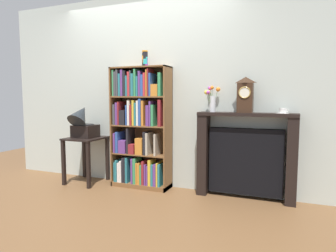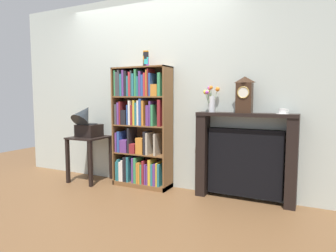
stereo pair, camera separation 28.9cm
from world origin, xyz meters
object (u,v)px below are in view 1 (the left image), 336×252
Objects in this scene: side_table_left at (86,149)px; flower_vase at (212,99)px; bookshelf at (139,130)px; teacup_with_saucer at (283,111)px; cup_stack at (145,59)px; fireplace_mantel at (246,157)px; gramophone at (83,122)px; mantel_clock at (245,95)px.

flower_vase reaches higher than side_table_left.
bookshelf reaches higher than teacup_with_saucer.
bookshelf is 11.86× the size of teacup_with_saucer.
cup_stack reaches higher than fireplace_mantel.
side_table_left is 1.92m from flower_vase.
bookshelf reaches higher than gramophone.
side_table_left is 2.04× the size of flower_vase.
flower_vase is (1.78, 0.15, 0.72)m from side_table_left.
mantel_clock is (2.18, 0.20, 0.38)m from gramophone.
side_table_left is at bearing -175.26° from flower_vase.
cup_stack is 1.52m from side_table_left.
side_table_left is at bearing -175.65° from fireplace_mantel.
bookshelf is 3.11× the size of gramophone.
cup_stack is at bearing 10.98° from gramophone.
bookshelf is 0.86m from side_table_left.
cup_stack is 1.37m from mantel_clock.
teacup_with_saucer is at bearing 0.92° from cup_stack.
mantel_clock is 1.31× the size of flower_vase.
cup_stack reaches higher than mantel_clock.
cup_stack reaches higher than bookshelf.
teacup_with_saucer is at bearing 4.40° from gramophone.
mantel_clock reaches higher than teacup_with_saucer.
gramophone is 1.25× the size of mantel_clock.
gramophone is at bearing -174.82° from mantel_clock.
teacup_with_saucer is (1.79, 0.04, 0.29)m from bookshelf.
mantel_clock is at bearing 1.12° from cup_stack.
gramophone is 1.63× the size of flower_vase.
bookshelf is at bearing 11.21° from gramophone.
gramophone is (-0.80, -0.16, 0.10)m from bookshelf.
bookshelf is at bearing 7.64° from side_table_left.
gramophone is 2.23m from fireplace_mantel.
cup_stack reaches higher than gramophone.
mantel_clock is 0.40m from flower_vase.
fireplace_mantel is 0.81m from flower_vase.
teacup_with_saucer reaches higher than side_table_left.
flower_vase reaches higher than teacup_with_saucer.
teacup_with_saucer is (0.40, -0.02, 0.55)m from fireplace_mantel.
gramophone is (-0.89, -0.17, -0.85)m from cup_stack.
teacup_with_saucer is (0.42, 0.00, -0.18)m from mantel_clock.
side_table_left is 2.66m from teacup_with_saucer.
bookshelf is 1.41× the size of fireplace_mantel.
teacup_with_saucer is (0.81, 0.00, -0.14)m from flower_vase.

